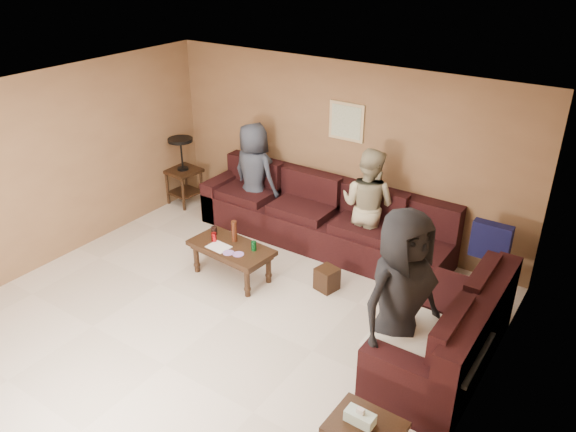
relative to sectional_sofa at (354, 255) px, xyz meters
The scene contains 10 objects.
room 2.18m from the sectional_sofa, 118.22° to the right, with size 5.60×5.50×2.50m.
sectional_sofa is the anchor object (origin of this frame).
coffee_table 1.56m from the sectional_sofa, 146.58° to the right, with size 1.13×0.63×0.74m.
end_table_left 3.38m from the sectional_sofa, behind, with size 0.53×0.53×1.11m.
side_table_right 2.89m from the sectional_sofa, 60.55° to the right, with size 0.59×0.48×0.62m.
waste_bin 0.48m from the sectional_sofa, 109.53° to the right, with size 0.24×0.24×0.29m, color black.
wall_art 1.82m from the sectional_sofa, 126.63° to the left, with size 0.52×0.04×0.52m.
person_left 2.10m from the sectional_sofa, 164.96° to the left, with size 0.76×0.50×1.56m, color #303643.
person_middle 0.71m from the sectional_sofa, 102.52° to the left, with size 0.76×0.59×1.57m, color tan.
person_right 1.88m from the sectional_sofa, 49.36° to the right, with size 0.89×0.58×1.82m, color black.
Camera 1 is at (3.53, -4.01, 3.96)m, focal length 35.00 mm.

